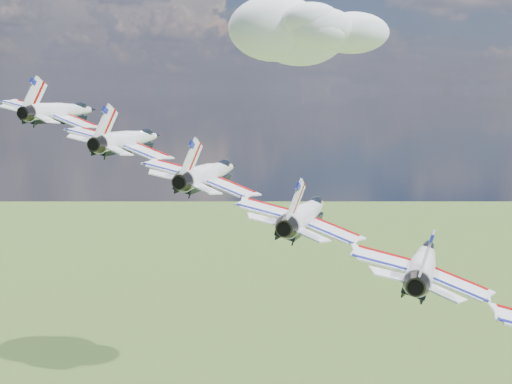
{
  "coord_description": "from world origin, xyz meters",
  "views": [
    {
      "loc": [
        1.91,
        -78.34,
        154.3
      ],
      "look_at": [
        6.73,
        -11.38,
        144.73
      ],
      "focal_mm": 50.0,
      "sensor_mm": 36.0,
      "label": 1
    }
  ],
  "objects_px": {
    "jet_0": "(63,111)",
    "jet_1": "(130,139)",
    "jet_4": "(424,262)",
    "jet_3": "(306,213)",
    "jet_2": "(210,173)"
  },
  "relations": [
    {
      "from": "jet_0",
      "to": "jet_1",
      "type": "bearing_deg",
      "value": -20.18
    },
    {
      "from": "jet_0",
      "to": "jet_1",
      "type": "height_order",
      "value": "jet_0"
    },
    {
      "from": "jet_1",
      "to": "jet_4",
      "type": "distance_m",
      "value": 35.47
    },
    {
      "from": "jet_4",
      "to": "jet_0",
      "type": "bearing_deg",
      "value": 159.82
    },
    {
      "from": "jet_0",
      "to": "jet_4",
      "type": "distance_m",
      "value": 47.29
    },
    {
      "from": "jet_0",
      "to": "jet_3",
      "type": "distance_m",
      "value": 35.47
    },
    {
      "from": "jet_3",
      "to": "jet_1",
      "type": "bearing_deg",
      "value": 159.82
    },
    {
      "from": "jet_0",
      "to": "jet_3",
      "type": "height_order",
      "value": "jet_0"
    },
    {
      "from": "jet_2",
      "to": "jet_4",
      "type": "height_order",
      "value": "jet_2"
    },
    {
      "from": "jet_0",
      "to": "jet_4",
      "type": "bearing_deg",
      "value": -20.18
    },
    {
      "from": "jet_2",
      "to": "jet_4",
      "type": "bearing_deg",
      "value": -20.18
    },
    {
      "from": "jet_2",
      "to": "jet_1",
      "type": "bearing_deg",
      "value": 159.82
    },
    {
      "from": "jet_0",
      "to": "jet_3",
      "type": "bearing_deg",
      "value": -20.18
    },
    {
      "from": "jet_3",
      "to": "jet_4",
      "type": "xyz_separation_m",
      "value": [
        8.6,
        -7.58,
        -2.87
      ]
    },
    {
      "from": "jet_0",
      "to": "jet_4",
      "type": "height_order",
      "value": "jet_0"
    }
  ]
}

